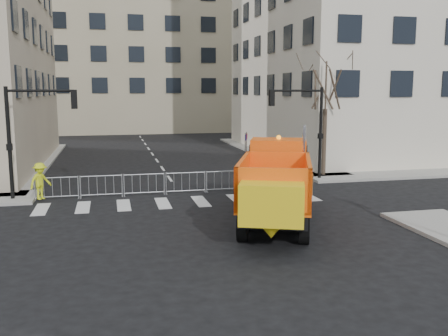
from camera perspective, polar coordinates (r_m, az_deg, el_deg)
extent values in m
plane|color=black|center=(18.41, -1.72, -7.60)|extent=(120.00, 120.00, 0.00)
cube|color=gray|center=(26.55, -5.33, -2.34)|extent=(64.00, 5.00, 0.15)
cube|color=tan|center=(69.73, -10.46, 14.30)|extent=(30.00, 18.00, 24.00)
cylinder|color=black|center=(25.36, -23.33, 2.44)|extent=(0.18, 0.18, 5.40)
cylinder|color=black|center=(29.46, 10.97, 3.80)|extent=(0.18, 0.18, 5.40)
cube|color=black|center=(19.84, 5.98, -3.59)|extent=(4.76, 7.58, 0.45)
cylinder|color=black|center=(22.53, 3.53, -3.10)|extent=(0.73, 1.16, 1.10)
cylinder|color=black|center=(22.47, 8.91, -3.23)|extent=(0.73, 1.16, 1.10)
cylinder|color=black|center=(18.73, 2.57, -5.56)|extent=(0.73, 1.16, 1.10)
cylinder|color=black|center=(18.66, 9.07, -5.73)|extent=(0.73, 1.16, 1.10)
cylinder|color=black|center=(17.47, 2.16, -6.62)|extent=(0.73, 1.16, 1.10)
cylinder|color=black|center=(17.39, 9.13, -6.80)|extent=(0.73, 1.16, 1.10)
cube|color=#FF580E|center=(22.87, 6.31, -0.14)|extent=(2.55, 2.26, 1.00)
cube|color=#FF580E|center=(21.49, 6.23, 0.90)|extent=(2.73, 2.33, 1.81)
cylinder|color=silver|center=(20.69, 9.10, 1.52)|extent=(0.14, 0.14, 2.41)
cube|color=#FF580E|center=(18.25, 5.87, -1.30)|extent=(3.93, 5.03, 1.66)
cube|color=yellow|center=(15.66, 5.46, -4.12)|extent=(2.24, 1.66, 1.31)
cube|color=brown|center=(24.72, 6.40, -1.83)|extent=(3.21, 1.70, 1.13)
imported|color=black|center=(24.01, 8.43, -1.73)|extent=(0.71, 0.57, 1.68)
imported|color=black|center=(25.08, 5.68, -1.18)|extent=(0.95, 0.80, 1.73)
imported|color=black|center=(23.90, 8.11, -1.86)|extent=(0.92, 0.97, 1.61)
imported|color=yellow|center=(24.87, -20.26, -1.41)|extent=(1.25, 1.24, 1.73)
cube|color=#AA0D11|center=(25.58, 5.00, -1.34)|extent=(0.48, 0.43, 1.10)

